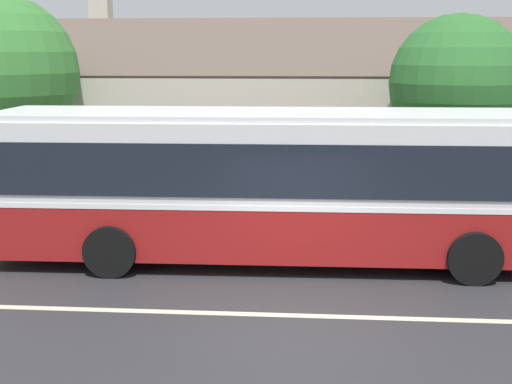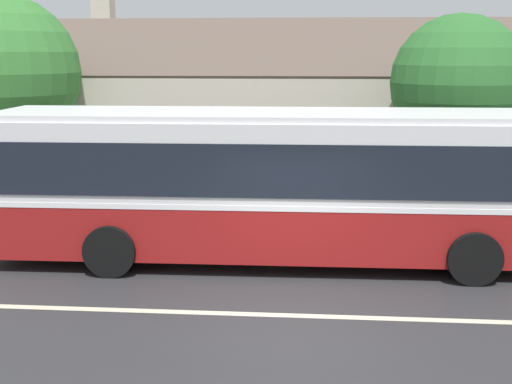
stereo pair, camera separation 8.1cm
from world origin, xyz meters
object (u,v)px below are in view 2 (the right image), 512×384
street_tree_primary (457,89)px  street_tree_secondary (3,77)px  transit_bus (281,181)px  bench_by_building (66,195)px

street_tree_primary → street_tree_secondary: bearing=178.7°
transit_bus → bench_by_building: 6.57m
bench_by_building → street_tree_primary: (9.98, 1.05, 2.71)m
transit_bus → street_tree_secondary: size_ratio=2.03×
street_tree_primary → bench_by_building: bearing=-174.0°
transit_bus → street_tree_primary: street_tree_primary is taller
bench_by_building → street_tree_secondary: 3.84m
street_tree_secondary → street_tree_primary: bearing=-1.3°
bench_by_building → transit_bus: bearing=-28.6°
street_tree_primary → street_tree_secondary: 12.05m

